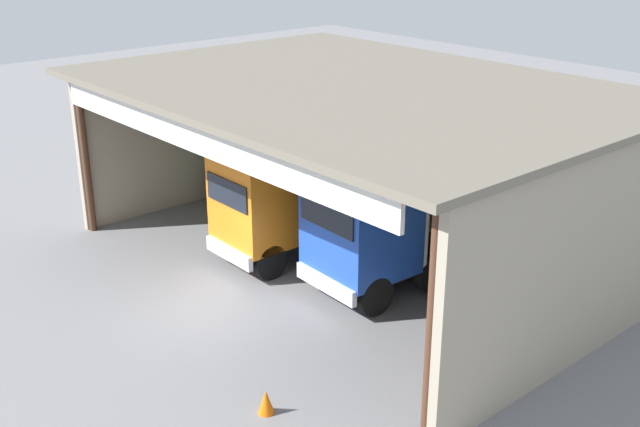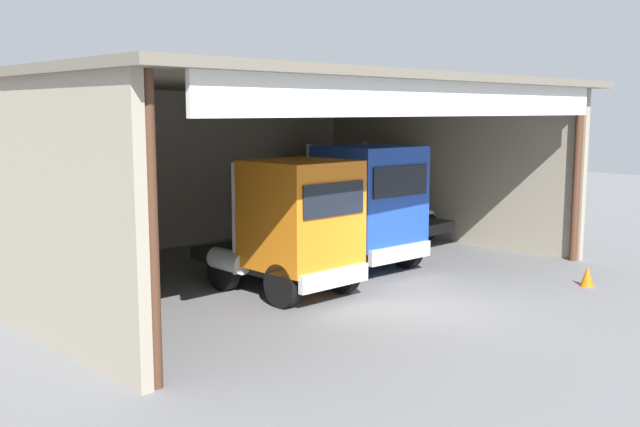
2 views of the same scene
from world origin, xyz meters
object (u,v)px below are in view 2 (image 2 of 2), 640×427
at_px(truck_blue_center_right_bay, 363,205).
at_px(truck_yellow_right_bay, 374,190).
at_px(tool_cart, 98,254).
at_px(truck_green_left_bay, 79,234).
at_px(truck_orange_yard_outside, 292,225).
at_px(traffic_cone, 587,276).
at_px(oil_drum, 87,251).

relative_size(truck_blue_center_right_bay, truck_yellow_right_bay, 1.04).
bearing_deg(tool_cart, truck_green_left_bay, -123.24).
height_order(truck_orange_yard_outside, traffic_cone, truck_orange_yard_outside).
xyz_separation_m(truck_blue_center_right_bay, tool_cart, (-5.68, 5.34, -1.44)).
bearing_deg(truck_blue_center_right_bay, truck_yellow_right_bay, -139.77).
height_order(truck_yellow_right_bay, traffic_cone, truck_yellow_right_bay).
bearing_deg(oil_drum, truck_blue_center_right_bay, -47.67).
xyz_separation_m(tool_cart, traffic_cone, (8.41, -10.99, -0.22)).
bearing_deg(truck_blue_center_right_bay, tool_cart, -40.37).
bearing_deg(truck_orange_yard_outside, truck_green_left_bay, -31.34).
relative_size(truck_green_left_bay, truck_blue_center_right_bay, 0.92).
xyz_separation_m(truck_yellow_right_bay, traffic_cone, (-1.16, -8.62, -1.56)).
bearing_deg(truck_orange_yard_outside, truck_blue_center_right_bay, -167.14).
distance_m(truck_green_left_bay, oil_drum, 4.92).
height_order(truck_yellow_right_bay, tool_cart, truck_yellow_right_bay).
height_order(truck_orange_yard_outside, truck_blue_center_right_bay, truck_blue_center_right_bay).
distance_m(truck_yellow_right_bay, tool_cart, 9.95).
xyz_separation_m(truck_blue_center_right_bay, truck_yellow_right_bay, (3.89, 2.97, -0.10)).
xyz_separation_m(truck_green_left_bay, truck_blue_center_right_bay, (7.87, -1.99, 0.18)).
height_order(tool_cart, traffic_cone, tool_cart).
bearing_deg(truck_orange_yard_outside, truck_yellow_right_bay, -152.52).
relative_size(truck_orange_yard_outside, truck_blue_center_right_bay, 1.06).
xyz_separation_m(truck_green_left_bay, traffic_cone, (10.60, -7.64, -1.48)).
height_order(oil_drum, traffic_cone, oil_drum).
bearing_deg(tool_cart, traffic_cone, -52.58).
xyz_separation_m(truck_orange_yard_outside, oil_drum, (-2.11, 6.91, -1.33)).
height_order(truck_yellow_right_bay, oil_drum, truck_yellow_right_bay).
height_order(truck_blue_center_right_bay, oil_drum, truck_blue_center_right_bay).
xyz_separation_m(truck_yellow_right_bay, tool_cart, (-9.57, 2.37, -1.34)).
xyz_separation_m(truck_green_left_bay, oil_drum, (2.26, 4.17, -1.29)).
bearing_deg(oil_drum, tool_cart, -94.38).
relative_size(truck_green_left_bay, traffic_cone, 7.67).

